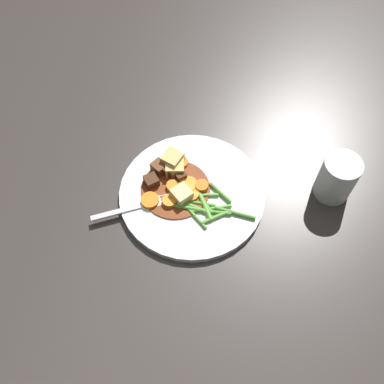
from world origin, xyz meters
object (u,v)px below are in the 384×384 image
(potato_chunk_0, at_px, (175,168))
(carrot_slice_3, at_px, (150,200))
(carrot_slice_5, at_px, (173,186))
(water_glass, at_px, (337,178))
(meat_chunk_1, at_px, (151,181))
(carrot_slice_0, at_px, (169,201))
(meat_chunk_0, at_px, (159,168))
(dinner_plate, at_px, (192,194))
(fork, at_px, (141,206))
(carrot_slice_4, at_px, (202,186))
(potato_chunk_1, at_px, (173,161))
(carrot_slice_2, at_px, (188,185))
(meat_chunk_3, at_px, (180,175))
(carrot_slice_6, at_px, (182,163))
(potato_chunk_2, at_px, (182,195))
(meat_chunk_2, at_px, (167,170))
(carrot_slice_1, at_px, (190,194))

(potato_chunk_0, bearing_deg, carrot_slice_3, 78.24)
(carrot_slice_5, xyz_separation_m, water_glass, (-0.28, -0.12, 0.03))
(carrot_slice_5, distance_m, meat_chunk_1, 0.04)
(potato_chunk_0, xyz_separation_m, meat_chunk_1, (0.03, 0.04, -0.00))
(carrot_slice_0, bearing_deg, potato_chunk_0, -75.04)
(meat_chunk_0, bearing_deg, carrot_slice_5, 147.33)
(dinner_plate, xyz_separation_m, fork, (0.08, 0.07, 0.01))
(carrot_slice_5, bearing_deg, carrot_slice_4, -158.00)
(potato_chunk_1, relative_size, fork, 0.24)
(dinner_plate, height_order, carrot_slice_3, carrot_slice_3)
(carrot_slice_2, height_order, potato_chunk_0, potato_chunk_0)
(carrot_slice_2, height_order, carrot_slice_4, carrot_slice_4)
(potato_chunk_0, bearing_deg, meat_chunk_3, 148.98)
(carrot_slice_6, bearing_deg, carrot_slice_0, 98.69)
(potato_chunk_1, xyz_separation_m, potato_chunk_2, (-0.05, 0.06, -0.00))
(potato_chunk_0, relative_size, meat_chunk_1, 1.42)
(dinner_plate, relative_size, potato_chunk_0, 7.85)
(fork, bearing_deg, carrot_slice_0, -149.96)
(potato_chunk_1, height_order, meat_chunk_2, potato_chunk_1)
(potato_chunk_2, relative_size, meat_chunk_0, 1.28)
(carrot_slice_0, xyz_separation_m, carrot_slice_3, (0.03, 0.01, -0.00))
(carrot_slice_3, distance_m, carrot_slice_6, 0.10)
(carrot_slice_5, distance_m, meat_chunk_0, 0.05)
(fork, bearing_deg, potato_chunk_1, -99.75)
(carrot_slice_1, bearing_deg, carrot_slice_2, -59.28)
(carrot_slice_6, bearing_deg, dinner_plate, 129.61)
(potato_chunk_0, xyz_separation_m, meat_chunk_0, (0.03, 0.01, -0.00))
(carrot_slice_4, xyz_separation_m, potato_chunk_0, (0.06, -0.01, 0.01))
(carrot_slice_3, bearing_deg, meat_chunk_3, -114.24)
(dinner_plate, height_order, carrot_slice_1, carrot_slice_1)
(water_glass, bearing_deg, meat_chunk_1, 21.18)
(carrot_slice_5, xyz_separation_m, meat_chunk_0, (0.04, -0.03, 0.01))
(dinner_plate, relative_size, meat_chunk_1, 11.16)
(carrot_slice_4, bearing_deg, carrot_slice_2, 14.14)
(water_glass, bearing_deg, fork, 29.06)
(carrot_slice_4, height_order, water_glass, water_glass)
(dinner_plate, height_order, meat_chunk_1, meat_chunk_1)
(meat_chunk_3, bearing_deg, fork, 62.88)
(carrot_slice_2, relative_size, carrot_slice_3, 1.01)
(carrot_slice_1, bearing_deg, carrot_slice_3, 33.76)
(carrot_slice_5, xyz_separation_m, potato_chunk_1, (0.02, -0.05, 0.01))
(carrot_slice_1, bearing_deg, carrot_slice_0, 47.22)
(meat_chunk_1, relative_size, meat_chunk_2, 0.98)
(meat_chunk_1, relative_size, fork, 0.17)
(meat_chunk_1, height_order, water_glass, water_glass)
(meat_chunk_3, relative_size, water_glass, 0.24)
(meat_chunk_1, bearing_deg, fork, 92.11)
(carrot_slice_1, bearing_deg, potato_chunk_0, -38.67)
(carrot_slice_2, relative_size, meat_chunk_2, 1.36)
(carrot_slice_4, relative_size, potato_chunk_1, 0.72)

